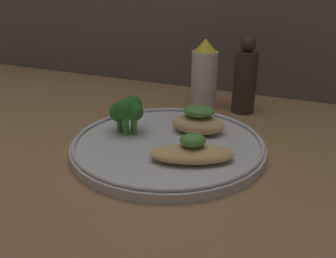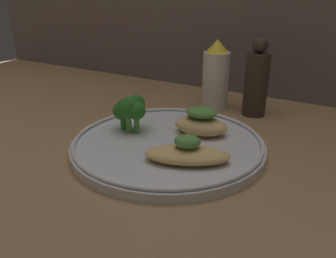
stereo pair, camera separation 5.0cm
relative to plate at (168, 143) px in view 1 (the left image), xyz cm
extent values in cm
cube|color=#936D47|center=(0.00, 0.00, -1.49)|extent=(180.00, 180.00, 1.00)
cylinder|color=silver|center=(0.00, 0.00, -0.29)|extent=(29.74, 29.74, 1.40)
torus|color=silver|center=(0.00, 0.00, 0.71)|extent=(29.14, 29.14, 0.60)
ellipsoid|color=tan|center=(5.79, -4.44, 1.47)|extent=(12.64, 9.65, 2.12)
ellipsoid|color=#518E3D|center=(5.79, -4.44, 3.44)|extent=(4.42, 4.09, 1.82)
ellipsoid|color=tan|center=(2.95, 5.30, 1.82)|extent=(9.27, 6.79, 2.82)
ellipsoid|color=#518E3D|center=(2.95, 5.30, 4.10)|extent=(5.49, 4.60, 1.74)
cylinder|color=#569942|center=(-5.93, 0.26, 1.84)|extent=(0.82, 0.82, 2.87)
sphere|color=#286B23|center=(-5.93, 0.26, 4.32)|extent=(2.97, 2.97, 2.97)
cylinder|color=#569942|center=(-6.91, 1.24, 2.18)|extent=(0.87, 0.87, 3.55)
sphere|color=#286B23|center=(-6.91, 1.24, 5.00)|extent=(2.99, 2.99, 2.99)
cylinder|color=#569942|center=(-8.81, 0.27, 1.53)|extent=(0.95, 0.95, 2.24)
sphere|color=#286B23|center=(-8.81, 0.27, 3.77)|extent=(3.19, 3.19, 3.19)
cylinder|color=#569942|center=(-7.16, -0.62, 2.01)|extent=(0.94, 0.94, 3.20)
sphere|color=#286B23|center=(-7.16, -0.62, 4.79)|extent=(3.36, 3.36, 3.36)
cylinder|color=white|center=(-2.48, 22.77, 4.86)|extent=(5.45, 5.45, 11.71)
cone|color=yellow|center=(-2.48, 22.77, 12.00)|extent=(4.63, 4.63, 2.58)
cylinder|color=#382D23|center=(6.10, 22.77, 5.12)|extent=(4.57, 4.57, 12.22)
sphere|color=#382D23|center=(6.10, 22.77, 12.72)|extent=(2.97, 2.97, 2.97)
camera|label=1|loc=(20.01, -41.69, 21.32)|focal=35.00mm
camera|label=2|loc=(24.39, -39.29, 21.32)|focal=35.00mm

